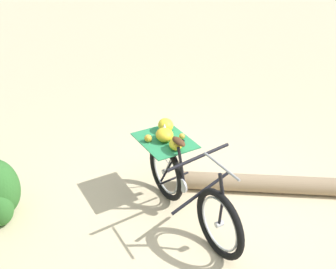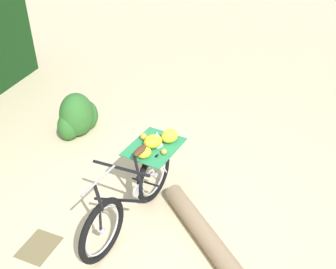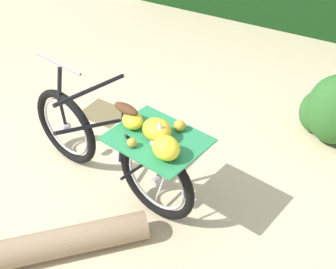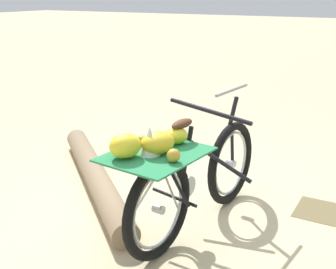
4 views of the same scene
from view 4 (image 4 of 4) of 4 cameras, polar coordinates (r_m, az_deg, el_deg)
The scene contains 4 objects.
ground_plane at distance 3.66m, azimuth 0.63°, elevation -11.41°, with size 60.00×60.00×0.00m, color beige.
bicycle at distance 3.33m, azimuth 2.70°, elevation -5.07°, with size 1.80×0.75×1.03m.
fallen_log at distance 4.32m, azimuth -9.31°, elevation -5.21°, with size 0.22×0.22×2.37m, color #937A5B.
leaf_litter_patch at distance 4.07m, azimuth 18.68°, elevation -9.20°, with size 0.44×0.36×0.01m, color olive.
Camera 4 is at (-2.81, -1.51, 1.80)m, focal length 47.50 mm.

